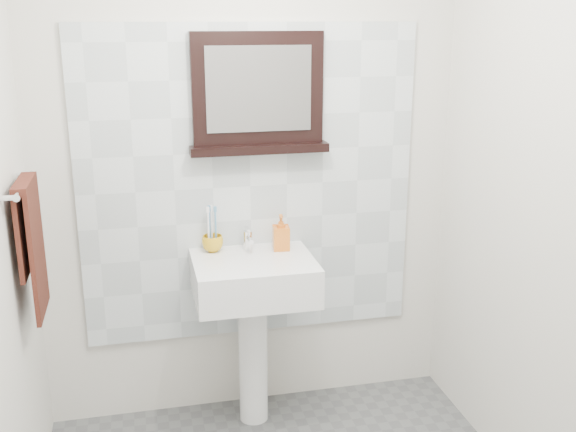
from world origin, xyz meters
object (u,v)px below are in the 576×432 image
object	(u,v)px
hand_towel	(31,237)
soap_dispenser	(281,232)
toothbrush_cup	(213,243)
framed_mirror	(258,96)
pedestal_sink	(254,296)

from	to	relation	value
hand_towel	soap_dispenser	bearing A→B (deg)	15.10
toothbrush_cup	framed_mirror	size ratio (longest dim) A/B	0.15
pedestal_sink	toothbrush_cup	distance (m)	0.31
toothbrush_cup	soap_dispenser	xyz separation A→B (m)	(0.32, -0.04, 0.05)
pedestal_sink	framed_mirror	bearing A→B (deg)	70.38
toothbrush_cup	soap_dispenser	size ratio (longest dim) A/B	0.58
soap_dispenser	framed_mirror	size ratio (longest dim) A/B	0.26
toothbrush_cup	framed_mirror	distance (m)	0.72
pedestal_sink	soap_dispenser	distance (m)	0.32
soap_dispenser	framed_mirror	xyz separation A→B (m)	(-0.09, 0.09, 0.63)
pedestal_sink	framed_mirror	world-z (taller)	framed_mirror
pedestal_sink	framed_mirror	distance (m)	0.92
soap_dispenser	hand_towel	world-z (taller)	hand_towel
soap_dispenser	framed_mirror	bearing A→B (deg)	139.93
soap_dispenser	hand_towel	distance (m)	1.11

